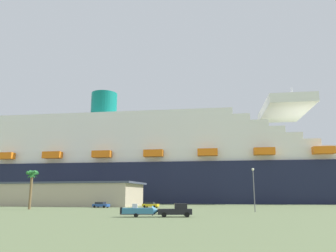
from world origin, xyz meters
name	(u,v)px	position (x,y,z in m)	size (l,w,h in m)	color
ground_plane	(189,206)	(0.00, 30.00, 0.00)	(600.00, 600.00, 0.00)	#66754C
cruise_ship	(158,167)	(-19.44, 68.91, 16.24)	(229.17, 45.72, 59.15)	#191E38
terminal_building	(55,194)	(-45.32, 24.34, 3.84)	(59.56, 20.44, 7.63)	#B7A88C
pickup_truck	(176,210)	(4.80, -24.69, 1.04)	(5.90, 3.22, 2.20)	black
small_boat_on_trailer	(142,211)	(-0.78, -25.94, 0.97)	(7.05, 3.07, 2.15)	#595960
palm_tree	(32,179)	(-36.12, -3.45, 7.55)	(3.26, 3.27, 9.75)	brown
street_lamp	(254,184)	(18.58, -6.44, 5.90)	(0.56, 0.56, 9.25)	slate
parked_car_white_van	(60,203)	(-41.48, 21.54, 0.83)	(4.98, 2.78, 1.58)	white
parked_car_blue_suv	(101,205)	(-22.66, 10.07, 0.84)	(5.04, 2.79, 1.58)	#264C99
parked_car_yellow_taxi	(150,205)	(-9.06, 13.38, 0.83)	(4.85, 2.58, 1.58)	yellow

